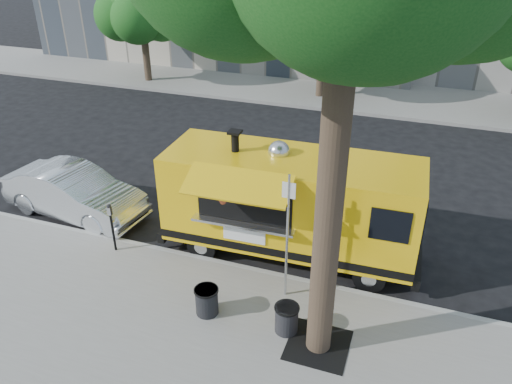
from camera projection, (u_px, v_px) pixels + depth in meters
ground at (245, 248)px, 12.99m from camera, size 120.00×120.00×0.00m
sidewalk at (172, 358)px, 9.65m from camera, size 60.00×6.00×0.15m
curb at (232, 267)px, 12.19m from camera, size 60.00×0.14×0.16m
far_sidewalk at (343, 94)px, 24.10m from camera, size 60.00×5.00×0.15m
tree_well at (318, 345)px, 9.84m from camera, size 1.20×1.20×0.02m
far_tree_a at (141, 6)px, 24.25m from camera, size 3.42×3.42×5.36m
far_tree_b at (324, 14)px, 21.92m from camera, size 3.60×3.60×5.50m
sign_post at (287, 231)px, 10.37m from camera, size 0.28×0.06×3.00m
parking_meter at (111, 222)px, 12.28m from camera, size 0.11×0.11×1.33m
food_truck at (289, 203)px, 12.09m from camera, size 6.48×3.12×3.16m
sedan at (75, 192)px, 14.16m from camera, size 4.46×2.00×1.42m
trash_bin_left at (207, 300)px, 10.51m from camera, size 0.52×0.52×0.63m
trash_bin_right at (287, 318)px, 10.05m from camera, size 0.51×0.51×0.61m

